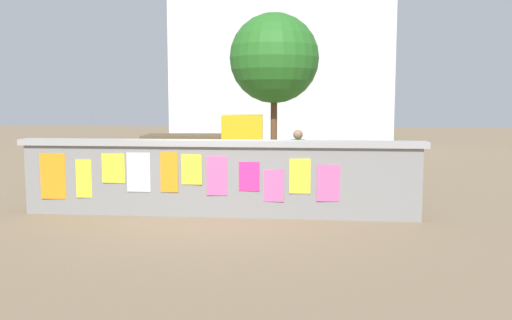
% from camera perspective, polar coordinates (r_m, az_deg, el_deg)
% --- Properties ---
extents(ground, '(60.00, 60.00, 0.00)m').
position_cam_1_polar(ground, '(18.43, 0.15, -0.77)').
color(ground, '#7A664C').
extents(poster_wall, '(7.98, 0.42, 1.51)m').
position_cam_1_polar(poster_wall, '(10.46, -4.14, -1.85)').
color(poster_wall, gray).
rests_on(poster_wall, ground).
extents(auto_rickshaw_truck, '(3.71, 1.78, 1.85)m').
position_cam_1_polar(auto_rickshaw_truck, '(16.37, -4.88, 1.49)').
color(auto_rickshaw_truck, black).
rests_on(auto_rickshaw_truck, ground).
extents(motorcycle, '(1.87, 0.70, 0.87)m').
position_cam_1_polar(motorcycle, '(12.41, -14.40, -2.23)').
color(motorcycle, black).
rests_on(motorcycle, ground).
extents(bicycle_near, '(1.70, 0.44, 0.95)m').
position_cam_1_polar(bicycle_near, '(12.71, 12.50, -2.43)').
color(bicycle_near, black).
rests_on(bicycle_near, ground).
extents(bicycle_far, '(1.71, 0.44, 0.95)m').
position_cam_1_polar(bicycle_far, '(12.27, -4.00, -2.61)').
color(bicycle_far, black).
rests_on(bicycle_far, ground).
extents(person_walking, '(0.42, 0.42, 1.62)m').
position_cam_1_polar(person_walking, '(12.13, 4.49, 0.25)').
color(person_walking, purple).
rests_on(person_walking, ground).
extents(tree_roadside, '(3.62, 3.62, 5.81)m').
position_cam_1_polar(tree_roadside, '(21.88, 1.95, 10.79)').
color(tree_roadside, brown).
rests_on(tree_roadside, ground).
extents(building_background, '(12.65, 5.95, 8.75)m').
position_cam_1_polar(building_background, '(32.12, 2.81, 10.05)').
color(building_background, silver).
rests_on(building_background, ground).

